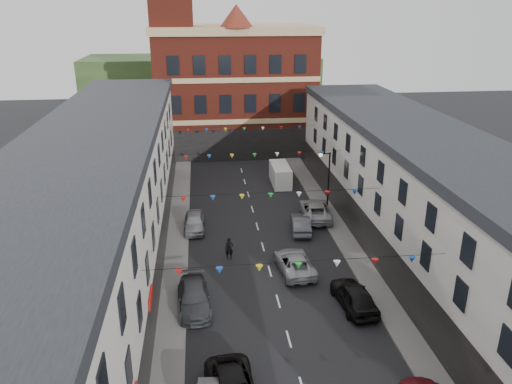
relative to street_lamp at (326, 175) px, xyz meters
name	(u,v)px	position (x,y,z in m)	size (l,w,h in m)	color
ground	(278,301)	(-6.55, -14.00, -3.90)	(160.00, 160.00, 0.00)	black
pavement_left	(174,291)	(-13.45, -12.00, -3.83)	(1.80, 64.00, 0.15)	#605E5B
pavement_right	(369,279)	(0.35, -12.00, -3.83)	(1.80, 64.00, 0.15)	#605E5B
terrace_left	(88,230)	(-18.33, -13.00, 1.44)	(8.40, 56.00, 10.70)	silver
terrace_right	(450,220)	(5.23, -13.00, 0.95)	(8.40, 56.00, 9.70)	silver
civic_building	(234,88)	(-6.55, 23.95, 4.23)	(20.60, 13.30, 18.50)	maroon
clock_tower	(173,36)	(-14.05, 21.00, 11.03)	(5.60, 5.60, 30.00)	maroon
distant_hill	(202,85)	(-10.55, 48.00, 1.10)	(40.00, 14.00, 10.00)	#274520
street_lamp	(326,175)	(0.00, 0.00, 0.00)	(1.10, 0.36, 6.00)	black
car_left_d	(194,297)	(-12.05, -14.06, -3.17)	(2.05, 5.05, 1.47)	#3A3D41
car_left_e	(194,222)	(-12.05, -2.07, -3.16)	(1.76, 4.36, 1.49)	gray
car_right_d	(354,296)	(-1.79, -15.18, -3.09)	(1.93, 4.79, 1.63)	black
car_right_e	(301,224)	(-2.95, -3.42, -3.19)	(1.51, 4.34, 1.43)	#53545B
car_right_f	(315,210)	(-1.05, -0.72, -3.11)	(2.63, 5.69, 1.58)	#9FA0A4
moving_car	(295,262)	(-4.75, -10.16, -3.20)	(2.35, 5.09, 1.41)	#ADAEB4
white_van	(280,175)	(-2.75, 8.84, -2.84)	(1.86, 4.83, 2.13)	white
pedestrian	(229,249)	(-9.38, -7.73, -3.02)	(0.64, 0.42, 1.77)	black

